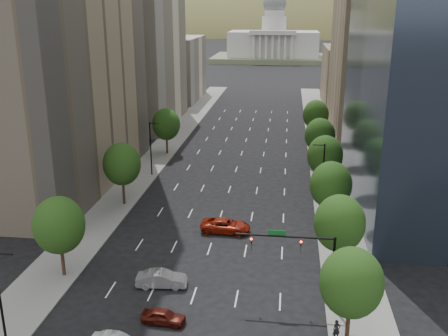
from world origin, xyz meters
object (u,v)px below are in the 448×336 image
at_px(car_silver, 162,279).
at_px(car_red_far, 226,226).
at_px(car_maroon, 163,317).
at_px(cyclist, 336,336).
at_px(capitol, 273,44).
at_px(traffic_signal, 306,254).

height_order(car_silver, car_red_far, car_red_far).
distance_m(car_maroon, car_silver, 6.22).
distance_m(car_maroon, cyclist, 14.86).
bearing_deg(car_silver, cyclist, -119.99).
bearing_deg(capitol, car_silver, -90.90).
xyz_separation_m(car_red_far, cyclist, (11.73, -20.75, 0.05)).
bearing_deg(car_red_far, cyclist, -149.18).
distance_m(traffic_signal, cyclist, 7.74).
distance_m(traffic_signal, capitol, 219.99).
relative_size(traffic_signal, car_maroon, 2.31).
relative_size(traffic_signal, car_silver, 1.81).
height_order(capitol, car_silver, capitol).
height_order(car_red_far, cyclist, cyclist).
bearing_deg(car_silver, capitol, -7.11).
relative_size(car_maroon, cyclist, 1.77).
bearing_deg(traffic_signal, cyclist, -67.49).
relative_size(capitol, car_red_far, 9.82).
bearing_deg(car_maroon, capitol, 3.72).
distance_m(capitol, cyclist, 226.18).
height_order(traffic_signal, car_red_far, traffic_signal).
bearing_deg(cyclist, car_maroon, 161.61).
bearing_deg(car_maroon, car_red_far, -4.80).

